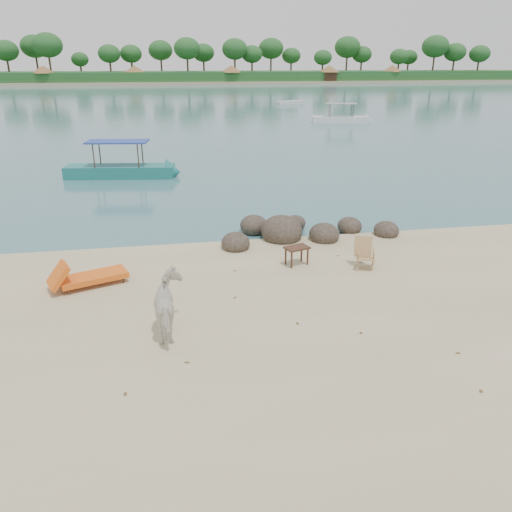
{
  "coord_description": "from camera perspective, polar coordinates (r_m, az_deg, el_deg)",
  "views": [
    {
      "loc": [
        -2.69,
        -9.9,
        5.74
      ],
      "look_at": [
        -0.58,
        2.0,
        1.0
      ],
      "focal_mm": 35.0,
      "sensor_mm": 36.0,
      "label": 1
    }
  ],
  "objects": [
    {
      "name": "boulders",
      "position": [
        17.4,
        4.5,
        2.77
      ],
      "size": [
        6.3,
        2.82,
        1.07
      ],
      "rotation": [
        0.0,
        0.0,
        -0.13
      ],
      "color": "#332822",
      "rests_on": "ground"
    },
    {
      "name": "dead_leaves",
      "position": [
        12.01,
        8.04,
        -7.34
      ],
      "size": [
        8.32,
        7.2,
        0.0
      ],
      "color": "brown",
      "rests_on": "ground"
    },
    {
      "name": "boat_mid",
      "position": [
        52.33,
        9.71,
        16.49
      ],
      "size": [
        6.39,
        2.6,
        3.04
      ],
      "primitive_type": null,
      "rotation": [
        0.0,
        0.0,
        -0.2
      ],
      "color": "silver",
      "rests_on": "water"
    },
    {
      "name": "far_scenery",
      "position": [
        146.64,
        -9.57,
        20.11
      ],
      "size": [
        420.0,
        18.0,
        9.5
      ],
      "color": "#1E4C1E",
      "rests_on": "ground"
    },
    {
      "name": "deck_chair",
      "position": [
        14.9,
        12.46,
        0.08
      ],
      "size": [
        0.75,
        0.79,
        0.89
      ],
      "primitive_type": null,
      "rotation": [
        0.0,
        0.0,
        -0.36
      ],
      "color": "tan",
      "rests_on": "ground"
    },
    {
      "name": "far_shore",
      "position": [
        180.01,
        -9.74,
        19.29
      ],
      "size": [
        420.0,
        90.0,
        1.4
      ],
      "primitive_type": "cube",
      "color": "tan",
      "rests_on": "ground"
    },
    {
      "name": "water",
      "position": [
        100.1,
        -8.92,
        17.87
      ],
      "size": [
        400.0,
        400.0,
        0.0
      ],
      "primitive_type": "plane",
      "color": "#386C71",
      "rests_on": "ground"
    },
    {
      "name": "boat_near",
      "position": [
        27.63,
        -15.52,
        11.92
      ],
      "size": [
        6.48,
        2.29,
        3.09
      ],
      "primitive_type": null,
      "rotation": [
        0.0,
        0.0,
        -0.14
      ],
      "color": "#1D6D69",
      "rests_on": "water"
    },
    {
      "name": "boat_far",
      "position": [
        74.82,
        3.95,
        17.17
      ],
      "size": [
        4.93,
        2.81,
        0.57
      ],
      "primitive_type": null,
      "rotation": [
        0.0,
        0.0,
        0.38
      ],
      "color": "silver",
      "rests_on": "water"
    },
    {
      "name": "cow",
      "position": [
        11.19,
        -9.71,
        -5.81
      ],
      "size": [
        0.85,
        1.65,
        1.35
      ],
      "primitive_type": "imported",
      "rotation": [
        0.0,
        0.0,
        3.22
      ],
      "color": "silver",
      "rests_on": "ground"
    },
    {
      "name": "side_table",
      "position": [
        14.94,
        4.67,
        -0.08
      ],
      "size": [
        0.8,
        0.64,
        0.56
      ],
      "primitive_type": null,
      "rotation": [
        0.0,
        0.0,
        0.32
      ],
      "color": "#311E13",
      "rests_on": "ground"
    },
    {
      "name": "lounge_chair",
      "position": [
        14.25,
        -18.12,
        -2.01
      ],
      "size": [
        2.34,
        1.51,
        0.66
      ],
      "primitive_type": null,
      "rotation": [
        0.0,
        0.0,
        0.36
      ],
      "color": "orange",
      "rests_on": "ground"
    }
  ]
}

